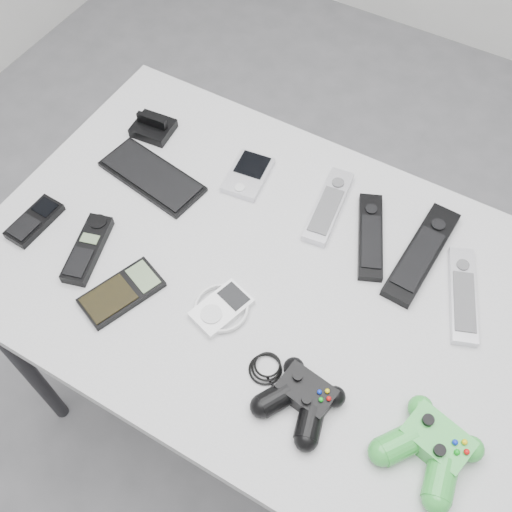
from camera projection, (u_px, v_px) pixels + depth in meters
The scene contains 15 objects.
floor at pixel (305, 394), 1.74m from camera, with size 3.50×3.50×0.00m, color slate.
desk at pixel (273, 292), 1.16m from camera, with size 1.10×0.71×0.74m.
pda_keyboard at pixel (152, 176), 1.22m from camera, with size 0.22×0.09×0.01m, color black.
dock_bracket at pixel (153, 124), 1.28m from camera, with size 0.08×0.07×0.04m, color black.
pda at pixel (248, 174), 1.22m from camera, with size 0.07×0.12×0.02m, color silver.
remote_silver_a at pixel (329, 206), 1.18m from camera, with size 0.05×0.19×0.02m, color silver.
remote_black_a at pixel (371, 236), 1.14m from camera, with size 0.04×0.19×0.02m, color black.
remote_black_b at pixel (422, 253), 1.11m from camera, with size 0.06×0.23×0.02m, color black.
remote_silver_b at pixel (463, 295), 1.07m from camera, with size 0.04×0.19×0.02m, color silver.
mobile_phone at pixel (34, 221), 1.16m from camera, with size 0.05×0.11×0.02m, color black.
cordless_handset at pixel (88, 249), 1.12m from camera, with size 0.05×0.15×0.02m, color black.
calculator at pixel (122, 292), 1.07m from camera, with size 0.07×0.15×0.01m, color black.
mp3_player at pixel (221, 308), 1.05m from camera, with size 0.10×0.10×0.02m, color white.
controller_black at pixel (302, 398), 0.95m from camera, with size 0.21×0.13×0.04m, color black, non-canonical shape.
controller_green at pixel (431, 446), 0.91m from camera, with size 0.14×0.15×0.05m, color green, non-canonical shape.
Camera 1 is at (0.18, -0.60, 1.68)m, focal length 42.00 mm.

